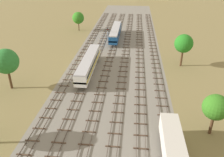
# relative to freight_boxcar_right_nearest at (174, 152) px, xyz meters

# --- Properties ---
(ground_plane) EXTENTS (480.00, 480.00, 0.00)m
(ground_plane) POSITION_rel_freight_boxcar_right_nearest_xyz_m (-10.81, 36.16, -2.45)
(ground_plane) COLOR olive
(ballast_bed) EXTENTS (25.60, 176.00, 0.01)m
(ballast_bed) POSITION_rel_freight_boxcar_right_nearest_xyz_m (-10.81, 36.16, -2.45)
(ballast_bed) COLOR gray
(ballast_bed) RESTS_ON ground
(track_far_left) EXTENTS (2.40, 126.00, 0.29)m
(track_far_left) POSITION_rel_freight_boxcar_right_nearest_xyz_m (-21.61, 37.16, -2.31)
(track_far_left) COLOR #47382D
(track_far_left) RESTS_ON ground
(track_left) EXTENTS (2.40, 126.00, 0.29)m
(track_left) POSITION_rel_freight_boxcar_right_nearest_xyz_m (-17.29, 37.16, -2.31)
(track_left) COLOR #47382D
(track_left) RESTS_ON ground
(track_centre_left) EXTENTS (2.40, 126.00, 0.29)m
(track_centre_left) POSITION_rel_freight_boxcar_right_nearest_xyz_m (-12.97, 37.16, -2.31)
(track_centre_left) COLOR #47382D
(track_centre_left) RESTS_ON ground
(track_centre) EXTENTS (2.40, 126.00, 0.29)m
(track_centre) POSITION_rel_freight_boxcar_right_nearest_xyz_m (-8.65, 37.16, -2.31)
(track_centre) COLOR #47382D
(track_centre) RESTS_ON ground
(track_centre_right) EXTENTS (2.40, 126.00, 0.29)m
(track_centre_right) POSITION_rel_freight_boxcar_right_nearest_xyz_m (-4.33, 37.16, -2.31)
(track_centre_right) COLOR #47382D
(track_centre_right) RESTS_ON ground
(track_right) EXTENTS (2.40, 126.00, 0.29)m
(track_right) POSITION_rel_freight_boxcar_right_nearest_xyz_m (-0.01, 37.16, -2.31)
(track_right) COLOR #47382D
(track_right) RESTS_ON ground
(freight_boxcar_right_nearest) EXTENTS (2.87, 14.00, 3.60)m
(freight_boxcar_right_nearest) POSITION_rel_freight_boxcar_right_nearest_xyz_m (0.00, 0.00, 0.00)
(freight_boxcar_right_nearest) COLOR beige
(freight_boxcar_right_nearest) RESTS_ON ground
(diesel_railcar_left_near) EXTENTS (2.96, 20.50, 3.80)m
(diesel_railcar_left_near) POSITION_rel_freight_boxcar_right_nearest_xyz_m (-17.29, 28.36, 0.15)
(diesel_railcar_left_near) COLOR white
(diesel_railcar_left_near) RESTS_ON ground
(diesel_railcar_centre_left_mid) EXTENTS (2.96, 20.50, 3.80)m
(diesel_railcar_centre_left_mid) POSITION_rel_freight_boxcar_right_nearest_xyz_m (-12.97, 56.68, 0.15)
(diesel_railcar_centre_left_mid) COLOR #194C8C
(diesel_railcar_centre_left_mid) RESTS_ON ground
(signal_post_nearest) EXTENTS (0.28, 0.47, 5.56)m
(signal_post_nearest) POSITION_rel_freight_boxcar_right_nearest_xyz_m (-15.13, 51.10, 1.07)
(signal_post_nearest) COLOR gray
(signal_post_nearest) RESTS_ON ground
(lineside_tree_0) EXTENTS (4.63, 4.63, 7.38)m
(lineside_tree_0) POSITION_rel_freight_boxcar_right_nearest_xyz_m (-28.66, 66.39, 2.60)
(lineside_tree_0) COLOR #4C331E
(lineside_tree_0) RESTS_ON ground
(lineside_tree_2) EXTENTS (5.42, 5.42, 9.25)m
(lineside_tree_2) POSITION_rel_freight_boxcar_right_nearest_xyz_m (-33.06, 18.65, 4.06)
(lineside_tree_2) COLOR #4C331E
(lineside_tree_2) RESTS_ON ground
(lineside_tree_3) EXTENTS (4.18, 4.18, 7.30)m
(lineside_tree_3) POSITION_rel_freight_boxcar_right_nearest_xyz_m (7.09, 7.45, 2.72)
(lineside_tree_3) COLOR #4C331E
(lineside_tree_3) RESTS_ON ground
(lineside_tree_4) EXTENTS (4.83, 4.83, 8.74)m
(lineside_tree_4) POSITION_rel_freight_boxcar_right_nearest_xyz_m (6.70, 34.93, 3.83)
(lineside_tree_4) COLOR #4C331E
(lineside_tree_4) RESTS_ON ground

